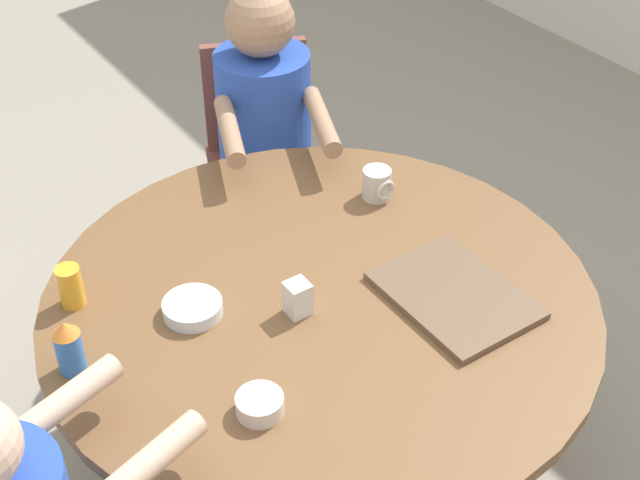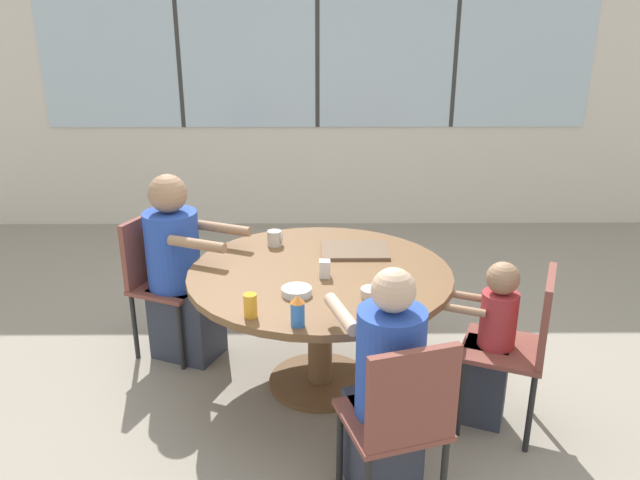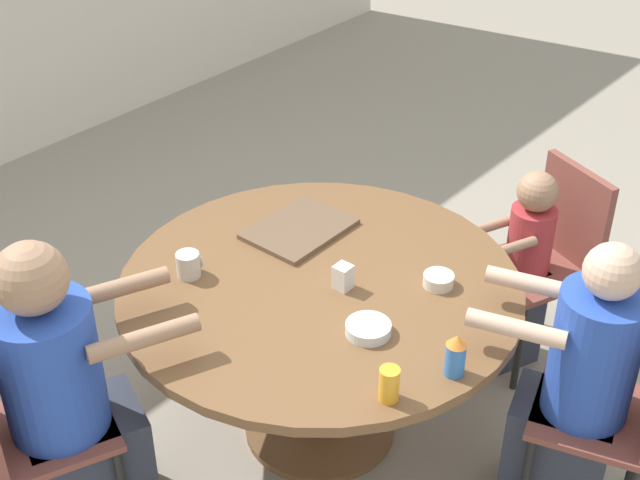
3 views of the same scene
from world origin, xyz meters
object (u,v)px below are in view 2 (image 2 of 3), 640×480
Objects in this scene: person_toddler at (490,348)px; bowl_white_shallow at (297,291)px; chair_for_man_blue_shirt at (401,416)px; bowl_cereal at (371,293)px; milk_carton_small at (325,269)px; coffee_mug at (275,238)px; chair_for_toddler at (524,338)px; person_woman_green_shirt at (180,277)px; juice_glass at (250,306)px; person_man_blue_shirt at (385,398)px; chair_for_woman_green_shirt at (157,272)px; sippy_cup at (298,310)px.

bowl_white_shallow is at bearing 109.47° from person_toddler.
chair_for_man_blue_shirt is 0.75m from bowl_cereal.
milk_carton_small is (-0.30, 0.97, 0.24)m from chair_for_man_blue_shirt.
bowl_white_shallow is 0.38m from bowl_cereal.
coffee_mug is at bearing 102.09° from bowl_white_shallow.
person_woman_green_shirt is at bearing 89.94° from chair_for_toddler.
chair_for_toddler is 7.72× the size of juice_glass.
bowl_cereal is at bearing 106.20° from chair_for_toddler.
person_man_blue_shirt is 7.37× the size of bowl_white_shallow.
person_woman_green_shirt is (-1.88, 0.78, -0.00)m from chair_for_toddler.
chair_for_woman_green_shirt reaches higher than coffee_mug.
juice_glass is at bearing 117.78° from chair_for_toddler.
chair_for_man_blue_shirt is at bearing -90.00° from person_man_blue_shirt.
person_toddler is at bearing 8.60° from juice_glass.
sippy_cup is 0.57m from milk_carton_small.
sippy_cup is at bearing 63.31° from chair_for_woman_green_shirt.
person_toddler is (-0.14, 0.06, -0.09)m from chair_for_toddler.
person_man_blue_shirt is 9.81× the size of juice_glass.
coffee_mug is at bearing 79.20° from person_toddler.
sippy_cup is (-0.38, 0.26, 0.29)m from person_man_blue_shirt.
person_man_blue_shirt is 1.22× the size of person_toddler.
milk_carton_small is at bearing 52.40° from juice_glass.
person_man_blue_shirt reaches higher than chair_for_toddler.
bowl_white_shallow is at bearing 92.50° from sippy_cup.
person_toddler is at bearing -2.37° from bowl_cereal.
person_woman_green_shirt is 7.68× the size of bowl_white_shallow.
chair_for_toddler is (0.69, 0.63, 0.00)m from chair_for_man_blue_shirt.
chair_for_man_blue_shirt is at bearing -44.32° from sippy_cup.
bowl_cereal is at bearing 74.90° from person_man_blue_shirt.
coffee_mug is 0.85× the size of bowl_cereal.
milk_carton_small is (0.30, -0.48, 0.00)m from coffee_mug.
person_woman_green_shirt is 1.33m from bowl_cereal.
juice_glass is at bearing 125.07° from chair_for_man_blue_shirt.
juice_glass is (-0.65, 0.51, 0.25)m from chair_for_man_blue_shirt.
chair_for_woman_green_shirt reaches higher than bowl_white_shallow.
sippy_cup is (0.16, -1.03, 0.03)m from coffee_mug.
person_toddler is (0.60, 0.53, -0.07)m from person_man_blue_shirt.
person_toddler is at bearing -18.12° from milk_carton_small.
milk_carton_small is (0.89, -0.45, 0.24)m from person_woman_green_shirt.
chair_for_woman_green_shirt is 1.18m from bowl_white_shallow.
chair_for_man_blue_shirt is 0.94m from chair_for_toddler.
bowl_white_shallow is (-0.99, 0.05, 0.30)m from person_toddler.
person_man_blue_shirt is at bearing 64.79° from person_woman_green_shirt.
milk_carton_small is (-0.85, 0.28, 0.33)m from person_toddler.
chair_for_woman_green_shirt is 8.04× the size of bowl_cereal.
coffee_mug is 1.00× the size of milk_carton_small.
sippy_cup is (-0.43, 0.42, 0.27)m from chair_for_man_blue_shirt.
bowl_white_shallow is at bearing 103.77° from chair_for_man_blue_shirt.
bowl_white_shallow is at bearing -123.01° from milk_carton_small.
milk_carton_small is at bearing 93.78° from chair_for_toddler.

